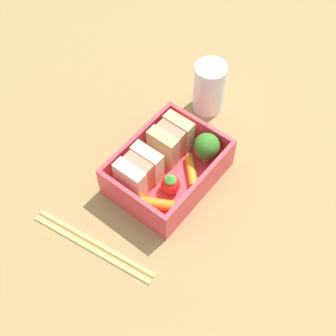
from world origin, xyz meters
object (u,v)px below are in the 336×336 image
object	(u,v)px
sandwich_left	(139,171)
strawberry_far_left	(170,184)
carrot_stick_far_left	(158,204)
broccoli_floret	(207,147)
drinking_glass	(209,88)
carrot_stick_left	(191,171)
chopstick_pair	(93,245)
sandwich_center_left	(171,139)

from	to	relation	value
sandwich_left	strawberry_far_left	xyz separation A→B (cm)	(1.64, -4.34, -1.18)
sandwich_left	carrot_stick_far_left	bearing A→B (deg)	-109.24
broccoli_floret	drinking_glass	xyz separation A→B (cm)	(9.64, 6.45, 0.12)
sandwich_left	broccoli_floret	world-z (taller)	sandwich_left
carrot_stick_left	drinking_glass	distance (cm)	14.72
carrot_stick_far_left	chopstick_pair	xyz separation A→B (cm)	(-9.67, 3.45, -1.63)
sandwich_center_left	sandwich_left	bearing A→B (deg)	180.00
sandwich_center_left	chopstick_pair	world-z (taller)	sandwich_center_left
sandwich_center_left	drinking_glass	bearing A→B (deg)	6.93
sandwich_left	carrot_stick_left	size ratio (longest dim) A/B	1.07
chopstick_pair	strawberry_far_left	bearing A→B (deg)	-13.69
strawberry_far_left	broccoli_floret	bearing A→B (deg)	-5.23
sandwich_center_left	drinking_glass	size ratio (longest dim) A/B	0.64
sandwich_center_left	chopstick_pair	bearing A→B (deg)	-176.32
strawberry_far_left	sandwich_center_left	bearing A→B (deg)	37.83
drinking_glass	chopstick_pair	bearing A→B (deg)	-175.06
sandwich_left	drinking_glass	distance (cm)	18.91
carrot_stick_far_left	chopstick_pair	world-z (taller)	carrot_stick_far_left
drinking_glass	sandwich_left	bearing A→B (deg)	-175.71
carrot_stick_far_left	carrot_stick_left	xyz separation A→B (cm)	(7.41, -0.29, -0.12)
sandwich_left	chopstick_pair	bearing A→B (deg)	-173.98
sandwich_center_left	carrot_stick_left	bearing A→B (deg)	-106.16
sandwich_left	sandwich_center_left	xyz separation A→B (cm)	(7.22, 0.00, 0.00)
carrot_stick_far_left	chopstick_pair	bearing A→B (deg)	160.38
broccoli_floret	drinking_glass	bearing A→B (deg)	33.76
carrot_stick_far_left	carrot_stick_left	world-z (taller)	carrot_stick_far_left
strawberry_far_left	carrot_stick_left	world-z (taller)	strawberry_far_left
sandwich_center_left	broccoli_floret	bearing A→B (deg)	-68.51
carrot_stick_left	broccoli_floret	size ratio (longest dim) A/B	1.03
sandwich_center_left	strawberry_far_left	size ratio (longest dim) A/B	1.66
strawberry_far_left	sandwich_left	bearing A→B (deg)	110.67
sandwich_center_left	drinking_glass	xyz separation A→B (cm)	(11.62, 1.41, 0.46)
strawberry_far_left	carrot_stick_left	distance (cm)	4.29
sandwich_center_left	carrot_stick_left	size ratio (longest dim) A/B	1.07
sandwich_center_left	carrot_stick_far_left	distance (cm)	10.17
sandwich_center_left	chopstick_pair	distance (cm)	18.88
chopstick_pair	carrot_stick_far_left	bearing A→B (deg)	-19.62
sandwich_left	drinking_glass	world-z (taller)	drinking_glass
strawberry_far_left	broccoli_floret	size ratio (longest dim) A/B	0.66
sandwich_left	carrot_stick_left	world-z (taller)	sandwich_left
sandwich_center_left	carrot_stick_left	distance (cm)	5.51
carrot_stick_left	broccoli_floret	bearing A→B (deg)	-1.80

